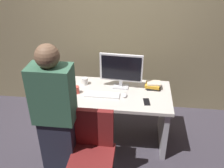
# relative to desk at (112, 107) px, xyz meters

# --- Properties ---
(ground_plane) EXTENTS (9.00, 9.00, 0.00)m
(ground_plane) POSITION_rel_desk_xyz_m (0.00, 0.00, -0.51)
(ground_plane) COLOR #3D3842
(wall_back) EXTENTS (6.40, 0.10, 3.00)m
(wall_back) POSITION_rel_desk_xyz_m (0.00, 0.92, 0.99)
(wall_back) COLOR #8C7F5B
(wall_back) RESTS_ON ground
(desk) EXTENTS (1.46, 0.75, 0.74)m
(desk) POSITION_rel_desk_xyz_m (0.00, 0.00, 0.00)
(desk) COLOR beige
(desk) RESTS_ON ground
(office_chair) EXTENTS (0.52, 0.52, 0.94)m
(office_chair) POSITION_rel_desk_xyz_m (-0.11, -0.81, -0.08)
(office_chair) COLOR black
(office_chair) RESTS_ON ground
(person_at_desk) EXTENTS (0.40, 0.24, 1.64)m
(person_at_desk) POSITION_rel_desk_xyz_m (-0.48, -0.75, 0.33)
(person_at_desk) COLOR #262838
(person_at_desk) RESTS_ON ground
(monitor) EXTENTS (0.54, 0.15, 0.46)m
(monitor) POSITION_rel_desk_xyz_m (0.09, 0.15, 0.49)
(monitor) COLOR silver
(monitor) RESTS_ON desk
(keyboard) EXTENTS (0.43, 0.13, 0.02)m
(keyboard) POSITION_rel_desk_xyz_m (-0.12, -0.08, 0.24)
(keyboard) COLOR white
(keyboard) RESTS_ON desk
(mouse) EXTENTS (0.06, 0.10, 0.03)m
(mouse) POSITION_rel_desk_xyz_m (0.16, -0.07, 0.25)
(mouse) COLOR white
(mouse) RESTS_ON desk
(cup_near_keyboard) EXTENTS (0.07, 0.07, 0.09)m
(cup_near_keyboard) POSITION_rel_desk_xyz_m (-0.44, -0.06, 0.27)
(cup_near_keyboard) COLOR #D84C3F
(cup_near_keyboard) RESTS_ON desk
(cup_by_monitor) EXTENTS (0.08, 0.08, 0.09)m
(cup_by_monitor) POSITION_rel_desk_xyz_m (-0.39, 0.17, 0.27)
(cup_by_monitor) COLOR white
(cup_by_monitor) RESTS_ON desk
(book_stack) EXTENTS (0.20, 0.18, 0.08)m
(book_stack) POSITION_rel_desk_xyz_m (0.50, 0.17, 0.27)
(book_stack) COLOR black
(book_stack) RESTS_ON desk
(cell_phone) EXTENTS (0.09, 0.15, 0.01)m
(cell_phone) POSITION_rel_desk_xyz_m (0.42, -0.17, 0.23)
(cell_phone) COLOR black
(cell_phone) RESTS_ON desk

